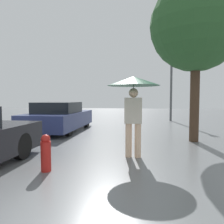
# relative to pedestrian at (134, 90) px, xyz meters

# --- Properties ---
(pedestrian) EXTENTS (1.24, 1.24, 1.93)m
(pedestrian) POSITION_rel_pedestrian_xyz_m (0.00, 0.00, 0.00)
(pedestrian) COLOR beige
(pedestrian) RESTS_ON ground_plane
(parked_car_farthest) EXTENTS (1.89, 4.17, 1.25)m
(parked_car_farthest) POSITION_rel_pedestrian_xyz_m (-3.37, 3.85, -1.01)
(parked_car_farthest) COLOR navy
(parked_car_farthest) RESTS_ON ground_plane
(tree) EXTENTS (2.93, 2.93, 5.20)m
(tree) POSITION_rel_pedestrian_xyz_m (1.88, 2.21, 2.12)
(tree) COLOR #473323
(tree) RESTS_ON ground_plane
(street_lamp) EXTENTS (0.31, 0.31, 4.67)m
(street_lamp) POSITION_rel_pedestrian_xyz_m (1.97, 8.90, 1.20)
(street_lamp) COLOR #515456
(street_lamp) RESTS_ON ground_plane
(fire_hydrant) EXTENTS (0.19, 0.19, 0.72)m
(fire_hydrant) POSITION_rel_pedestrian_xyz_m (-1.62, -1.26, -1.24)
(fire_hydrant) COLOR #B21E19
(fire_hydrant) RESTS_ON ground_plane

